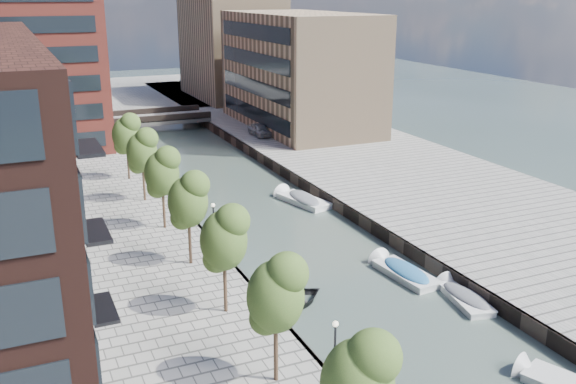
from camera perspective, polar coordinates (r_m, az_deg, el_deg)
water at (r=57.55m, az=-4.43°, el=-0.32°), size 300.00×300.00×0.00m
quay_right at (r=64.23m, az=9.14°, el=1.86°), size 20.00×140.00×1.00m
quay_wall_left at (r=55.79m, az=-10.35°, el=-0.59°), size 0.25×140.00×1.00m
quay_wall_right at (r=59.59m, az=1.10°, el=0.86°), size 0.25×140.00×1.00m
far_closure at (r=114.50m, az=-14.63°, el=8.34°), size 80.00×40.00×1.00m
tower at (r=76.82m, az=-23.90°, el=14.89°), size 18.00×18.00×30.00m
tan_block_near at (r=81.79m, az=0.95°, el=10.76°), size 12.00×25.00×14.00m
tan_block_far at (r=105.76m, az=-5.09°, el=12.76°), size 12.00×20.00×16.00m
bridge at (r=87.20m, az=-11.54°, el=6.44°), size 13.00×6.00×1.30m
tree_0 at (r=22.08m, az=6.20°, el=-16.17°), size 2.50×2.50×5.95m
tree_1 at (r=27.53m, az=-1.12°, el=-8.84°), size 2.50×2.50×5.95m
tree_2 at (r=33.56m, az=-5.75°, el=-3.95°), size 2.50×2.50×5.95m
tree_3 at (r=39.90m, az=-8.90°, el=-0.56°), size 2.50×2.50×5.95m
tree_4 at (r=46.44m, az=-11.18°, el=1.88°), size 2.50×2.50×5.95m
tree_5 at (r=53.09m, az=-12.89°, el=3.72°), size 2.50×2.50×5.95m
tree_6 at (r=59.82m, az=-14.22°, el=5.14°), size 2.50×2.50×5.95m
lamp_0 at (r=26.52m, az=4.17°, el=-14.43°), size 0.24×0.24×4.12m
lamp_1 at (r=39.91m, az=-6.60°, el=-3.19°), size 0.24×0.24×4.12m
lamp_2 at (r=54.72m, az=-11.64°, el=2.27°), size 0.24×0.24×4.12m
sloop_1 at (r=37.84m, az=-0.09°, el=-10.10°), size 5.77×4.69×1.05m
sloop_2 at (r=31.58m, az=5.37°, el=-16.29°), size 5.24×3.80×1.07m
sloop_3 at (r=57.03m, az=-9.72°, el=-0.69°), size 4.29×3.23×0.84m
sloop_4 at (r=61.40m, az=-9.88°, el=0.61°), size 4.54×3.62×0.84m
motorboat_1 at (r=39.93m, az=15.24°, el=-8.91°), size 2.48×4.91×1.56m
motorboat_3 at (r=42.28m, az=10.01°, el=-6.96°), size 2.32×5.51×1.79m
motorboat_4 at (r=55.55m, az=1.07°, el=-0.67°), size 3.38×6.06×1.92m
car at (r=76.71m, az=-2.54°, el=5.56°), size 1.84×4.35×1.47m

